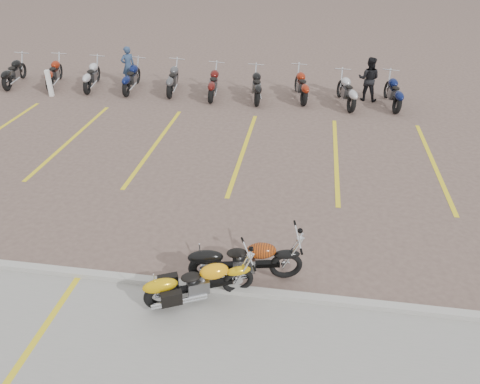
# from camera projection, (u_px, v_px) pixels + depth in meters

# --- Properties ---
(ground) EXTENTS (100.00, 100.00, 0.00)m
(ground) POSITION_uv_depth(u_px,v_px,m) (217.00, 227.00, 10.43)
(ground) COLOR #755E53
(ground) RESTS_ON ground
(curb) EXTENTS (60.00, 0.18, 0.12)m
(curb) POSITION_uv_depth(u_px,v_px,m) (196.00, 286.00, 8.71)
(curb) COLOR #ADAAA3
(curb) RESTS_ON ground
(parking_stripes) EXTENTS (38.00, 5.50, 0.01)m
(parking_stripes) POSITION_uv_depth(u_px,v_px,m) (243.00, 150.00, 13.83)
(parking_stripes) COLOR yellow
(parking_stripes) RESTS_ON ground
(yellow_cruiser) EXTENTS (1.86, 0.96, 0.82)m
(yellow_cruiser) POSITION_uv_depth(u_px,v_px,m) (197.00, 283.00, 8.27)
(yellow_cruiser) COLOR black
(yellow_cruiser) RESTS_ON ground
(flame_cruiser) EXTENTS (2.13, 0.58, 0.89)m
(flame_cruiser) POSITION_uv_depth(u_px,v_px,m) (243.00, 261.00, 8.73)
(flame_cruiser) COLOR black
(flame_cruiser) RESTS_ON ground
(person_a) EXTENTS (0.67, 0.65, 1.55)m
(person_a) POSITION_uv_depth(u_px,v_px,m) (128.00, 66.00, 18.74)
(person_a) COLOR navy
(person_a) RESTS_ON ground
(person_b) EXTENTS (0.90, 0.77, 1.60)m
(person_b) POSITION_uv_depth(u_px,v_px,m) (369.00, 79.00, 17.16)
(person_b) COLOR black
(person_b) RESTS_ON ground
(bollard) EXTENTS (0.18, 0.18, 1.00)m
(bollard) POSITION_uv_depth(u_px,v_px,m) (49.00, 83.00, 17.70)
(bollard) COLOR white
(bollard) RESTS_ON ground
(bg_bike_row) EXTENTS (15.76, 2.07, 1.10)m
(bg_bike_row) POSITION_uv_depth(u_px,v_px,m) (191.00, 80.00, 17.83)
(bg_bike_row) COLOR black
(bg_bike_row) RESTS_ON ground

